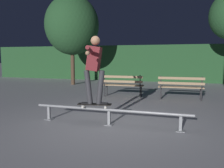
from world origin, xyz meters
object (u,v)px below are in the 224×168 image
skateboard (95,104)px  grind_rail (109,112)px  skateboarder (94,64)px  tree_far_left (72,25)px  park_bench_leftmost (123,83)px  park_bench_left_center (181,85)px

skateboard → grind_rail: bearing=0.0°
skateboard → skateboarder: bearing=10.2°
grind_rail → tree_far_left: (-4.40, 6.94, 3.01)m
skateboarder → park_bench_leftmost: skateboarder is taller
skateboarder → park_bench_leftmost: 3.84m
park_bench_leftmost → tree_far_left: size_ratio=0.33×
skateboarder → park_bench_left_center: 4.26m
skateboarder → park_bench_leftmost: size_ratio=0.97×
park_bench_leftmost → tree_far_left: (-3.74, 3.20, 2.76)m
skateboarder → tree_far_left: bearing=120.2°
skateboard → tree_far_left: size_ratio=0.16×
skateboard → park_bench_leftmost: park_bench_leftmost is taller
park_bench_leftmost → tree_far_left: 5.64m
park_bench_left_center → tree_far_left: (-5.91, 3.20, 2.76)m
grind_rail → park_bench_left_center: park_bench_left_center is taller
grind_rail → skateboarder: size_ratio=2.38×
grind_rail → park_bench_leftmost: bearing=100.0°
grind_rail → skateboard: skateboard is taller
skateboarder → park_bench_left_center: size_ratio=0.97×
grind_rail → skateboarder: 1.15m
grind_rail → tree_far_left: tree_far_left is taller
tree_far_left → park_bench_leftmost: bearing=-40.6°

